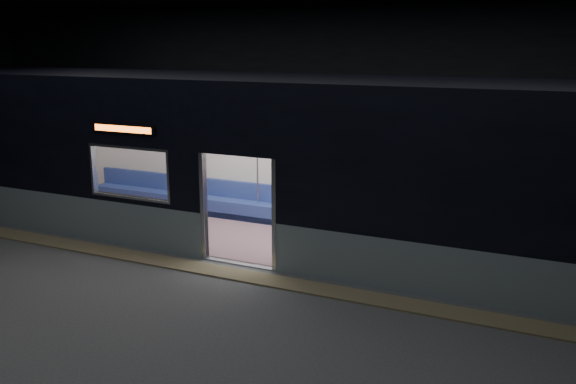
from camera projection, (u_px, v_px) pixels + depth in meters
The scene contains 7 objects.
station_floor at pixel (209, 285), 10.36m from camera, with size 24.00×14.00×0.01m, color #47494C.
station_envelope at pixel (202, 65), 9.47m from camera, with size 24.00×14.00×5.00m.
tactile_strip at pixel (226, 273), 10.84m from camera, with size 22.80×0.50×0.03m, color #8C7F59.
metro_car at pixel (274, 153), 12.15m from camera, with size 18.00×3.04×3.35m.
passenger at pixel (353, 199), 12.75m from camera, with size 0.45×0.73×1.41m.
handbag at pixel (348, 207), 12.57m from camera, with size 0.30×0.25×0.15m, color black.
transit_map at pixel (490, 177), 11.78m from camera, with size 0.96×0.03×0.62m, color white.
Camera 1 is at (5.26, -8.23, 4.02)m, focal length 38.00 mm.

